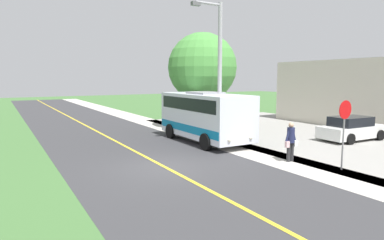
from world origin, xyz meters
TOP-DOWN VIEW (x-y plane):
  - ground_plane at (0.00, 0.00)m, footprint 120.00×120.00m
  - road_surface at (0.00, 0.00)m, footprint 8.00×100.00m
  - sidewalk at (-5.20, 0.00)m, footprint 2.40×100.00m
  - road_centre_line at (0.00, 0.00)m, footprint 0.16×100.00m
  - shuttle_bus_front at (-4.57, -3.89)m, footprint 2.79×6.71m
  - pedestrian_with_bags at (-5.33, 2.06)m, footprint 0.72×0.34m
  - stop_sign at (-6.10, 4.15)m, footprint 0.76×0.07m
  - street_light_pole at (-4.88, -3.04)m, footprint 1.97×0.24m
  - parked_car_near at (-12.56, 0.26)m, footprint 4.48×2.18m
  - tree_curbside at (-7.40, -8.67)m, footprint 5.14×5.14m

SIDE VIEW (x-z plane):
  - ground_plane at x=0.00m, z-range 0.00..0.00m
  - sidewalk at x=-5.20m, z-range 0.00..0.01m
  - road_surface at x=0.00m, z-range 0.00..0.01m
  - road_centre_line at x=0.00m, z-range 0.01..0.01m
  - parked_car_near at x=-12.56m, z-range -0.04..1.41m
  - pedestrian_with_bags at x=-5.33m, z-range 0.07..1.87m
  - shuttle_bus_front at x=-4.57m, z-range 0.15..3.11m
  - stop_sign at x=-6.10m, z-range 0.52..3.40m
  - street_light_pole at x=-4.88m, z-range 0.41..8.33m
  - tree_curbside at x=-7.40m, z-range 0.99..8.12m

